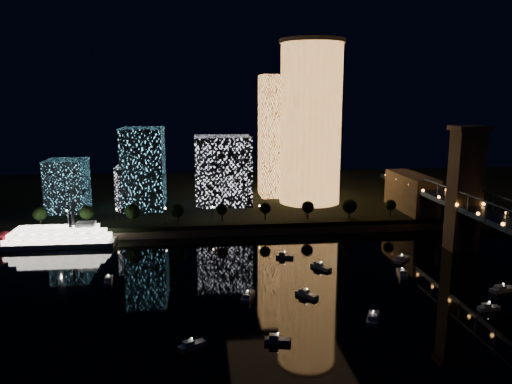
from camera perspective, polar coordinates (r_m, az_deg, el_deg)
ground at (r=152.77m, az=9.30°, el=-12.91°), size 520.00×520.00×0.00m
far_bank at (r=302.66m, az=1.17°, el=-0.29°), size 420.00×160.00×5.00m
seawall at (r=227.82m, az=3.76°, el=-4.33°), size 420.00×6.00×3.00m
tower_cylindrical at (r=265.65m, az=6.27°, el=7.88°), size 34.00×34.00×84.78m
tower_rectangular at (r=284.14m, az=2.62°, el=6.38°), size 21.30×21.30×67.77m
midrise_blocks at (r=260.12m, az=-10.49°, el=2.04°), size 101.11×31.11×40.75m
riverboat at (r=222.82m, az=-22.20°, el=-4.88°), size 49.00×10.85×14.72m
motorboats at (r=164.34m, az=9.06°, el=-10.84°), size 132.77×71.09×2.78m
esplanade_trees at (r=228.05m, az=-5.25°, el=-2.01°), size 165.63×6.98×8.99m
street_lamps at (r=234.25m, az=-4.95°, el=-2.02°), size 132.70×0.70×5.65m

